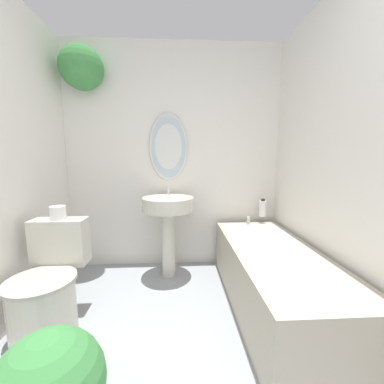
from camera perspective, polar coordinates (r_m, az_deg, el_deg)
The scene contains 7 objects.
wall_back at distance 2.60m, azimuth -7.77°, elevation 11.48°, with size 2.41×0.41×2.40m.
wall_right at distance 1.79m, azimuth 36.13°, elevation 6.73°, with size 0.06×2.52×2.40m.
toilet at distance 2.03m, azimuth -31.53°, elevation -19.42°, with size 0.44×0.59×0.74m.
pedestal_sink at distance 2.36m, azimuth -5.79°, elevation -5.49°, with size 0.51×0.51×0.92m.
bathtub at distance 2.10m, azimuth 19.10°, elevation -18.80°, with size 0.66×1.62×0.57m.
shampoo_bottle at distance 2.69m, azimuth 16.75°, elevation -3.77°, with size 0.08×0.08×0.19m.
toilet_paper_roll at distance 2.05m, azimuth -29.73°, elevation -4.38°, with size 0.11×0.11×0.10m.
Camera 1 is at (0.05, -0.19, 1.19)m, focal length 22.00 mm.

